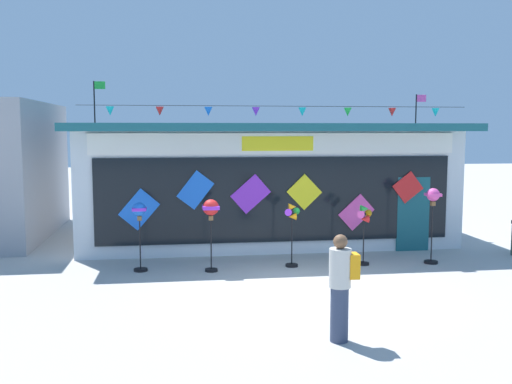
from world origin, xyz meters
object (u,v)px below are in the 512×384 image
at_px(wind_spinner_left, 211,213).
at_px(person_near_camera, 341,285).
at_px(wind_spinner_center_left, 292,223).
at_px(wind_spinner_far_left, 140,219).
at_px(kite_shop_building, 262,180).
at_px(wind_spinner_right, 433,205).
at_px(wind_spinner_center_right, 364,223).

height_order(wind_spinner_left, person_near_camera, wind_spinner_left).
relative_size(wind_spinner_left, person_near_camera, 1.00).
height_order(wind_spinner_left, wind_spinner_center_left, wind_spinner_left).
distance_m(wind_spinner_far_left, wind_spinner_center_left, 3.57).
height_order(wind_spinner_far_left, wind_spinner_center_left, wind_spinner_far_left).
height_order(kite_shop_building, person_near_camera, kite_shop_building).
bearing_deg(wind_spinner_far_left, wind_spinner_right, -1.62).
height_order(kite_shop_building, wind_spinner_center_left, kite_shop_building).
distance_m(wind_spinner_right, person_near_camera, 6.04).
distance_m(wind_spinner_far_left, wind_spinner_right, 7.02).
bearing_deg(wind_spinner_center_right, wind_spinner_center_left, 177.67).
distance_m(wind_spinner_far_left, wind_spinner_center_right, 5.32).
bearing_deg(kite_shop_building, wind_spinner_right, -49.59).
bearing_deg(kite_shop_building, wind_spinner_far_left, -130.80).
height_order(wind_spinner_far_left, wind_spinner_left, wind_spinner_left).
height_order(wind_spinner_center_left, wind_spinner_right, wind_spinner_right).
bearing_deg(wind_spinner_left, person_near_camera, -70.07).
bearing_deg(wind_spinner_left, wind_spinner_center_right, 1.59).
height_order(wind_spinner_center_left, person_near_camera, person_near_camera).
bearing_deg(wind_spinner_right, wind_spinner_far_left, 178.38).
bearing_deg(wind_spinner_center_right, wind_spinner_left, -178.41).
bearing_deg(person_near_camera, wind_spinner_center_left, 177.57).
height_order(wind_spinner_far_left, person_near_camera, person_near_camera).
distance_m(kite_shop_building, wind_spinner_far_left, 5.30).
bearing_deg(person_near_camera, wind_spinner_right, 142.53).
xyz_separation_m(kite_shop_building, wind_spinner_right, (3.57, -4.19, -0.30)).
distance_m(wind_spinner_left, wind_spinner_center_left, 1.97).
relative_size(kite_shop_building, wind_spinner_far_left, 6.67).
distance_m(kite_shop_building, wind_spinner_center_left, 4.14).
bearing_deg(person_near_camera, kite_shop_building, 179.56).
relative_size(wind_spinner_center_left, person_near_camera, 0.91).
relative_size(wind_spinner_center_left, wind_spinner_right, 0.83).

